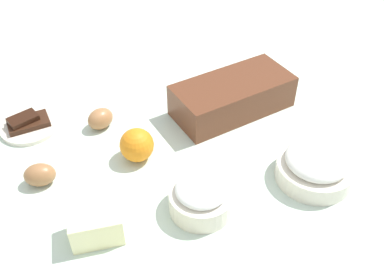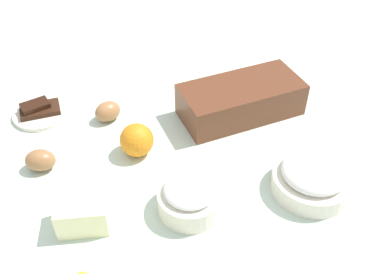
# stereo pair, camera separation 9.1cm
# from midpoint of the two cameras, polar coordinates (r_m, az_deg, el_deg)

# --- Properties ---
(ground_plane) EXTENTS (2.40, 2.40, 0.02)m
(ground_plane) POSITION_cam_midpoint_polar(r_m,az_deg,el_deg) (0.95, 2.76, -2.39)
(ground_plane) COLOR silver
(loaf_pan) EXTENTS (0.29, 0.15, 0.08)m
(loaf_pan) POSITION_cam_midpoint_polar(r_m,az_deg,el_deg) (1.03, 8.96, 4.83)
(loaf_pan) COLOR brown
(loaf_pan) RESTS_ON ground_plane
(flour_bowl) EXTENTS (0.15, 0.15, 0.07)m
(flour_bowl) POSITION_cam_midpoint_polar(r_m,az_deg,el_deg) (0.88, 18.38, -5.17)
(flour_bowl) COLOR silver
(flour_bowl) RESTS_ON ground_plane
(sugar_bowl) EXTENTS (0.12, 0.12, 0.07)m
(sugar_bowl) POSITION_cam_midpoint_polar(r_m,az_deg,el_deg) (0.81, 3.00, -7.97)
(sugar_bowl) COLOR silver
(sugar_bowl) RESTS_ON ground_plane
(orange_fruit) EXTENTS (0.07, 0.07, 0.07)m
(orange_fruit) POSITION_cam_midpoint_polar(r_m,az_deg,el_deg) (0.91, -4.43, -0.53)
(orange_fruit) COLOR orange
(orange_fruit) RESTS_ON ground_plane
(butter_block) EXTENTS (0.11, 0.09, 0.06)m
(butter_block) POSITION_cam_midpoint_polar(r_m,az_deg,el_deg) (0.80, -10.91, -10.03)
(butter_block) COLOR #F4EDB2
(butter_block) RESTS_ON ground_plane
(egg_near_butter) EXTENTS (0.08, 0.07, 0.05)m
(egg_near_butter) POSITION_cam_midpoint_polar(r_m,az_deg,el_deg) (0.92, -16.60, -3.07)
(egg_near_butter) COLOR #9F6B40
(egg_near_butter) RESTS_ON ground_plane
(egg_beside_bowl) EXTENTS (0.07, 0.06, 0.05)m
(egg_beside_bowl) POSITION_cam_midpoint_polar(r_m,az_deg,el_deg) (1.02, -8.47, 3.23)
(egg_beside_bowl) COLOR #A97245
(egg_beside_bowl) RESTS_ON ground_plane
(chocolate_plate) EXTENTS (0.13, 0.13, 0.03)m
(chocolate_plate) POSITION_cam_midpoint_polar(r_m,az_deg,el_deg) (1.08, -16.99, 3.11)
(chocolate_plate) COLOR silver
(chocolate_plate) RESTS_ON ground_plane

